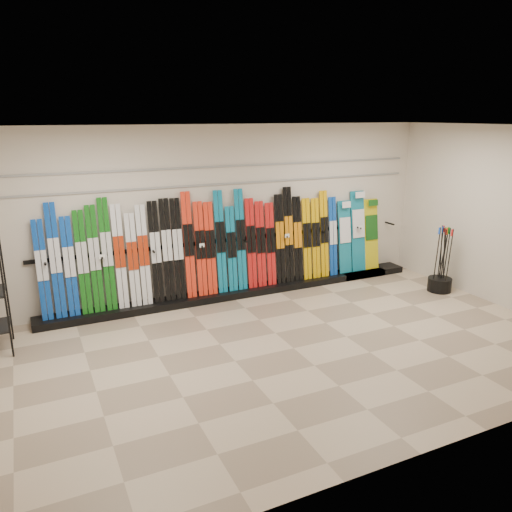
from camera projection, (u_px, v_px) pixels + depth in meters
name	position (u px, v px, depth m)	size (l,w,h in m)	color
floor	(294.00, 348.00, 6.98)	(8.00, 8.00, 0.00)	gray
back_wall	(225.00, 212.00, 8.74)	(8.00, 8.00, 0.00)	beige
right_wall	(508.00, 219.00, 8.20)	(5.00, 5.00, 0.00)	beige
ceiling	(299.00, 127.00, 6.16)	(8.00, 8.00, 0.00)	silver
ski_rack_base	(243.00, 291.00, 9.04)	(8.00, 0.40, 0.12)	black
skis	(204.00, 248.00, 8.55)	(5.38, 0.23, 1.80)	#0D41A5
snowboards	(359.00, 234.00, 9.93)	(0.94, 0.24, 1.59)	#14728C
pole_bin	(439.00, 284.00, 9.21)	(0.43, 0.43, 0.25)	black
ski_poles	(443.00, 259.00, 9.09)	(0.27, 0.38, 1.18)	black
slatwall_rail_0	(225.00, 184.00, 8.59)	(7.60, 0.02, 0.03)	gray
slatwall_rail_1	(225.00, 166.00, 8.51)	(7.60, 0.02, 0.03)	gray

